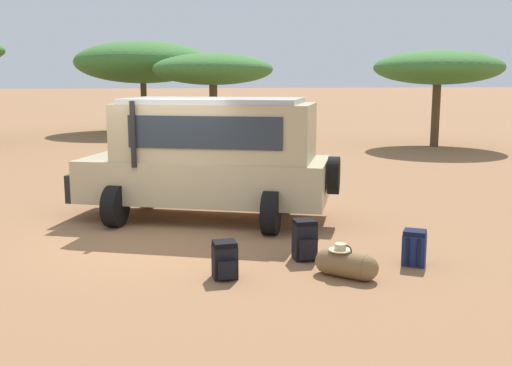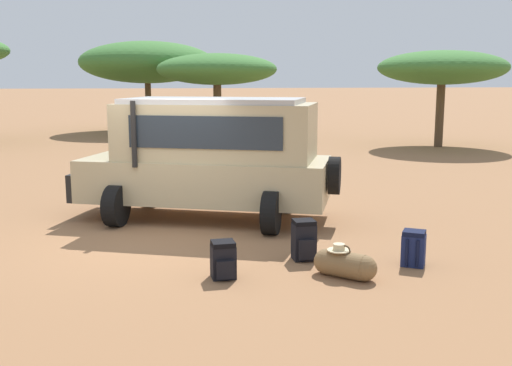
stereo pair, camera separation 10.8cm
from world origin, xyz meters
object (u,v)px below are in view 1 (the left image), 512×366
at_px(backpack_near_rear_wheel, 305,240).
at_px(acacia_tree_right_mid, 438,68).
at_px(acacia_tree_centre_back, 213,69).
at_px(duffel_bag_low_black_case, 346,264).
at_px(backpack_cluster_center, 225,260).
at_px(acacia_tree_left_mid, 143,62).
at_px(safari_vehicle, 210,156).
at_px(backpack_beside_front_wheel, 414,248).

relative_size(backpack_near_rear_wheel, acacia_tree_right_mid, 0.12).
bearing_deg(acacia_tree_centre_back, duffel_bag_low_black_case, -90.67).
relative_size(backpack_cluster_center, acacia_tree_right_mid, 0.10).
bearing_deg(acacia_tree_left_mid, duffel_bag_low_black_case, -83.03).
bearing_deg(acacia_tree_left_mid, acacia_tree_right_mid, -38.55).
height_order(backpack_near_rear_wheel, acacia_tree_left_mid, acacia_tree_left_mid).
distance_m(backpack_near_rear_wheel, acacia_tree_right_mid, 17.40).
relative_size(safari_vehicle, duffel_bag_low_black_case, 6.73).
distance_m(backpack_near_rear_wheel, acacia_tree_centre_back, 19.84).
height_order(backpack_cluster_center, acacia_tree_centre_back, acacia_tree_centre_back).
distance_m(safari_vehicle, acacia_tree_centre_back, 16.79).
relative_size(backpack_beside_front_wheel, acacia_tree_centre_back, 0.10).
bearing_deg(acacia_tree_left_mid, acacia_tree_centre_back, -52.93).
xyz_separation_m(backpack_near_rear_wheel, acacia_tree_left_mid, (-2.67, 23.96, 3.33)).
xyz_separation_m(acacia_tree_centre_back, acacia_tree_right_mid, (8.70, -5.20, 0.01)).
xyz_separation_m(backpack_beside_front_wheel, acacia_tree_left_mid, (-4.25, 24.51, 3.37)).
xyz_separation_m(backpack_cluster_center, acacia_tree_centre_back, (1.96, 20.28, 2.96)).
bearing_deg(acacia_tree_centre_back, backpack_beside_front_wheel, -87.25).
height_order(backpack_beside_front_wheel, acacia_tree_centre_back, acacia_tree_centre_back).
distance_m(backpack_beside_front_wheel, duffel_bag_low_black_case, 1.27).
height_order(duffel_bag_low_black_case, acacia_tree_centre_back, acacia_tree_centre_back).
height_order(backpack_beside_front_wheel, acacia_tree_left_mid, acacia_tree_left_mid).
bearing_deg(acacia_tree_centre_back, acacia_tree_right_mid, -30.88).
distance_m(backpack_cluster_center, backpack_near_rear_wheel, 1.51).
distance_m(safari_vehicle, backpack_near_rear_wheel, 3.41).
bearing_deg(safari_vehicle, acacia_tree_left_mid, 94.04).
relative_size(backpack_beside_front_wheel, acacia_tree_right_mid, 0.10).
height_order(safari_vehicle, backpack_beside_front_wheel, safari_vehicle).
xyz_separation_m(backpack_beside_front_wheel, acacia_tree_right_mid, (7.73, 14.97, 2.97)).
distance_m(safari_vehicle, acacia_tree_right_mid, 15.61).
distance_m(safari_vehicle, duffel_bag_low_black_case, 4.40).
distance_m(duffel_bag_low_black_case, acacia_tree_centre_back, 20.77).
xyz_separation_m(safari_vehicle, backpack_near_rear_wheel, (1.19, -3.03, -0.98)).
height_order(backpack_cluster_center, duffel_bag_low_black_case, backpack_cluster_center).
relative_size(safari_vehicle, acacia_tree_centre_back, 0.96).
height_order(backpack_near_rear_wheel, acacia_tree_right_mid, acacia_tree_right_mid).
xyz_separation_m(safari_vehicle, backpack_beside_front_wheel, (2.78, -3.59, -1.03)).
distance_m(backpack_beside_front_wheel, acacia_tree_right_mid, 17.10).
height_order(safari_vehicle, acacia_tree_right_mid, acacia_tree_right_mid).
bearing_deg(backpack_beside_front_wheel, duffel_bag_low_black_case, -162.82).
height_order(backpack_near_rear_wheel, acacia_tree_centre_back, acacia_tree_centre_back).
bearing_deg(backpack_beside_front_wheel, acacia_tree_right_mid, 62.68).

